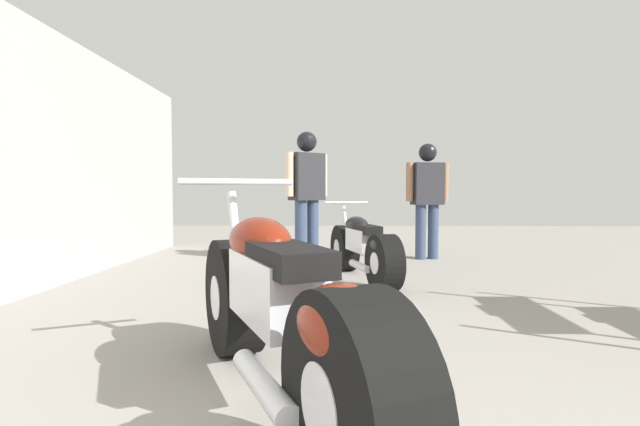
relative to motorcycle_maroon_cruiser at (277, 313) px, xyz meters
The scene contains 6 objects.
ground_plane 2.24m from the motorcycle_maroon_cruiser, 71.24° to the left, with size 18.62×18.62×0.00m, color gray.
garage_partition_left 3.46m from the motorcycle_maroon_cruiser, 141.73° to the left, with size 0.08×8.53×2.64m, color #B7B5AD.
motorcycle_maroon_cruiser is the anchor object (origin of this frame).
motorcycle_black_naked 3.19m from the motorcycle_maroon_cruiser, 79.16° to the left, with size 0.78×1.83×0.86m.
mechanic_in_blue 5.11m from the motorcycle_maroon_cruiser, 71.20° to the left, with size 0.66×0.33×1.67m.
mechanic_with_helmet 4.61m from the motorcycle_maroon_cruiser, 91.21° to the left, with size 0.62×0.54×1.82m.
Camera 1 is at (-0.47, -0.29, 0.98)m, focal length 26.68 mm.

